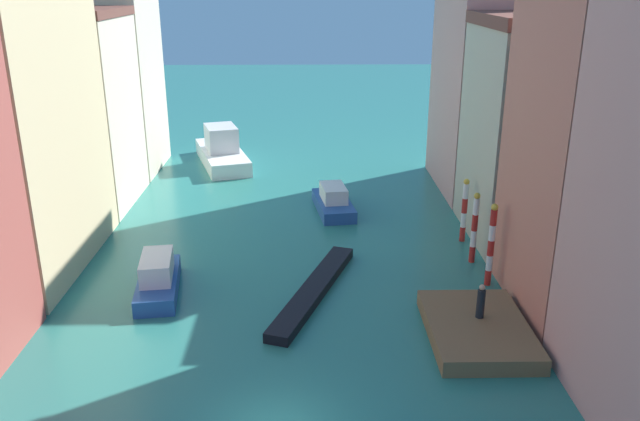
% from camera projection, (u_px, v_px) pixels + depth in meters
% --- Properties ---
extents(ground_plane, '(154.00, 154.00, 0.00)m').
position_uv_depth(ground_plane, '(291.00, 202.00, 45.39)').
color(ground_plane, '#28756B').
extents(building_left_2, '(7.29, 8.50, 13.03)m').
position_uv_depth(building_left_2, '(73.00, 110.00, 43.14)').
color(building_left_2, beige).
rests_on(building_left_2, ground).
extents(building_left_3, '(7.29, 8.12, 17.36)m').
position_uv_depth(building_left_3, '(106.00, 61.00, 50.40)').
color(building_left_3, beige).
rests_on(building_left_3, ground).
extents(building_right_1, '(7.29, 8.44, 17.46)m').
position_uv_depth(building_right_1, '(612.00, 125.00, 28.24)').
color(building_right_1, '#C6705B').
rests_on(building_right_1, ground).
extents(building_right_2, '(7.29, 8.74, 13.01)m').
position_uv_depth(building_right_2, '(538.00, 130.00, 37.41)').
color(building_right_2, '#BCB299').
rests_on(building_right_2, ground).
extents(building_right_3, '(7.29, 10.66, 20.40)m').
position_uv_depth(building_right_3, '(497.00, 48.00, 45.37)').
color(building_right_3, tan).
rests_on(building_right_3, ground).
extents(waterfront_dock, '(4.27, 6.19, 0.72)m').
position_uv_depth(waterfront_dock, '(477.00, 329.00, 28.14)').
color(waterfront_dock, brown).
rests_on(waterfront_dock, ground).
extents(person_on_dock, '(0.36, 0.36, 1.58)m').
position_uv_depth(person_on_dock, '(481.00, 302.00, 28.19)').
color(person_on_dock, black).
rests_on(person_on_dock, waterfront_dock).
extents(mooring_pole_0, '(0.36, 0.36, 4.40)m').
position_uv_depth(mooring_pole_0, '(491.00, 244.00, 32.33)').
color(mooring_pole_0, red).
rests_on(mooring_pole_0, ground).
extents(mooring_pole_1, '(0.35, 0.35, 4.03)m').
position_uv_depth(mooring_pole_1, '(474.00, 227.00, 35.04)').
color(mooring_pole_1, red).
rests_on(mooring_pole_1, ground).
extents(mooring_pole_2, '(0.36, 0.36, 3.88)m').
position_uv_depth(mooring_pole_2, '(464.00, 209.00, 37.94)').
color(mooring_pole_2, red).
rests_on(mooring_pole_2, ground).
extents(vaporetto_white, '(5.78, 10.04, 3.27)m').
position_uv_depth(vaporetto_white, '(222.00, 151.00, 54.26)').
color(vaporetto_white, white).
rests_on(vaporetto_white, ground).
extents(gondola_black, '(4.50, 9.92, 0.48)m').
position_uv_depth(gondola_black, '(314.00, 290.00, 31.99)').
color(gondola_black, black).
rests_on(gondola_black, ground).
extents(motorboat_0, '(2.88, 5.70, 1.79)m').
position_uv_depth(motorboat_0, '(333.00, 202.00, 43.33)').
color(motorboat_0, '#234C93').
rests_on(motorboat_0, ground).
extents(motorboat_1, '(2.60, 5.60, 1.92)m').
position_uv_depth(motorboat_1, '(158.00, 278.00, 32.07)').
color(motorboat_1, '#234C93').
rests_on(motorboat_1, ground).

